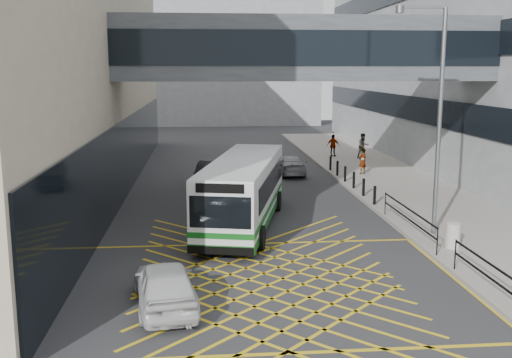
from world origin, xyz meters
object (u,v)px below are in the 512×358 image
object	(u,v)px
car_dark	(214,172)
pedestrian_a	(363,161)
car_white	(165,284)
car_silver	(288,164)
pedestrian_b	(363,146)
litter_bin	(453,236)
bus	(244,190)
pedestrian_c	(333,146)
street_lamp	(435,107)

from	to	relation	value
car_dark	pedestrian_a	size ratio (longest dim) A/B	2.85
car_white	pedestrian_a	xyz separation A→B (m)	(10.94, 19.90, 0.27)
car_dark	car_silver	bearing A→B (deg)	-140.34
pedestrian_a	pedestrian_b	xyz separation A→B (m)	(1.80, 6.51, 0.11)
litter_bin	pedestrian_b	distance (m)	22.30
car_white	litter_bin	xyz separation A→B (m)	(10.08, 4.28, -0.07)
pedestrian_b	bus	bearing A→B (deg)	-133.00
car_white	pedestrian_b	bearing A→B (deg)	-124.47
litter_bin	pedestrian_c	size ratio (longest dim) A/B	0.56
car_white	car_dark	xyz separation A→B (m)	(1.70, 18.33, 0.02)
pedestrian_c	car_silver	bearing A→B (deg)	87.03
pedestrian_a	pedestrian_b	distance (m)	6.75
car_white	street_lamp	size ratio (longest dim) A/B	0.49
litter_bin	pedestrian_b	world-z (taller)	pedestrian_b
car_dark	street_lamp	bearing A→B (deg)	134.87
car_dark	pedestrian_b	xyz separation A→B (m)	(11.04, 8.09, 0.36)
bus	pedestrian_c	bearing A→B (deg)	79.92
pedestrian_c	car_dark	bearing A→B (deg)	75.80
litter_bin	car_silver	bearing A→B (deg)	102.18
pedestrian_a	litter_bin	bearing A→B (deg)	55.85
bus	pedestrian_a	xyz separation A→B (m)	(8.14, 11.14, -0.59)
car_white	litter_bin	size ratio (longest dim) A/B	4.70
pedestrian_b	pedestrian_a	bearing A→B (deg)	-119.06
car_silver	litter_bin	xyz separation A→B (m)	(3.61, -16.71, -0.02)
car_silver	street_lamp	xyz separation A→B (m)	(3.49, -14.71, 4.48)
street_lamp	pedestrian_b	bearing A→B (deg)	83.89
pedestrian_c	bus	bearing A→B (deg)	97.42
car_dark	pedestrian_b	size ratio (longest dim) A/B	2.49
bus	car_silver	distance (m)	12.80
car_white	car_dark	distance (m)	18.41
pedestrian_a	car_silver	bearing A→B (deg)	-44.64
bus	litter_bin	distance (m)	8.59
street_lamp	pedestrian_c	world-z (taller)	street_lamp
pedestrian_a	car_white	bearing A→B (deg)	30.22
bus	litter_bin	world-z (taller)	bus
litter_bin	car_white	bearing A→B (deg)	-156.99
car_dark	bus	bearing A→B (deg)	107.03
street_lamp	pedestrian_a	world-z (taller)	street_lamp
car_dark	litter_bin	bearing A→B (deg)	131.25
street_lamp	litter_bin	xyz separation A→B (m)	(0.12, -2.00, -4.51)
bus	car_dark	distance (m)	9.67
car_white	car_silver	xyz separation A→B (m)	(6.47, 20.99, -0.04)
car_dark	car_silver	distance (m)	5.46
car_dark	street_lamp	size ratio (longest dim) A/B	0.52
car_dark	pedestrian_c	size ratio (longest dim) A/B	2.77
litter_bin	pedestrian_c	bearing A→B (deg)	88.30
pedestrian_c	car_white	bearing A→B (deg)	99.05
car_white	pedestrian_a	distance (m)	22.71
pedestrian_a	pedestrian_c	distance (m)	7.61
bus	street_lamp	world-z (taller)	street_lamp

